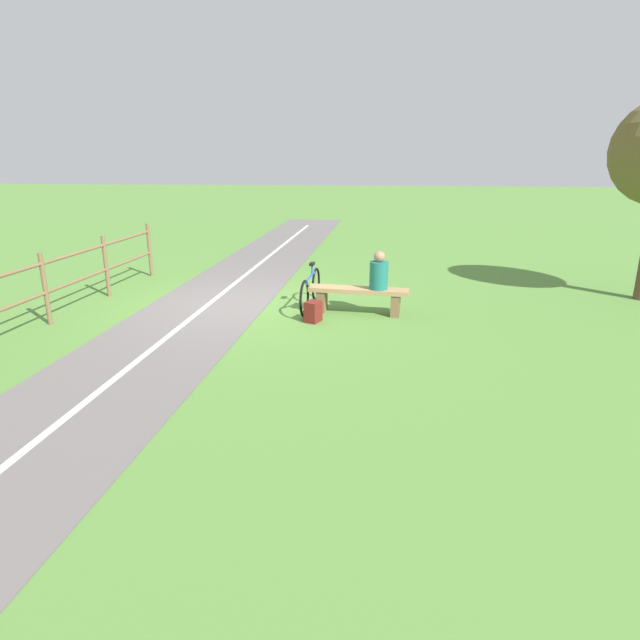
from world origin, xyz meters
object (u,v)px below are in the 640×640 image
bench (358,296)px  backpack (313,312)px  person_seated (379,273)px  bicycle (310,290)px

bench → backpack: bench is taller
person_seated → bicycle: 1.38m
bicycle → backpack: bicycle is taller
bench → bicycle: size_ratio=1.06×
person_seated → backpack: size_ratio=1.88×
bench → bicycle: 0.95m
bench → backpack: (0.78, 0.59, -0.15)m
bench → person_seated: (-0.36, 0.04, 0.44)m
bench → person_seated: bearing=180.0°
bicycle → backpack: bearing=14.6°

